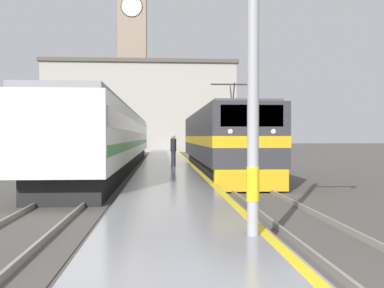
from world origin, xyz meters
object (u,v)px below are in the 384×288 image
catenary_mast (259,25)px  clock_tower (133,52)px  locomotive_train (220,141)px  person_on_platform (173,149)px  passenger_train (116,138)px

catenary_mast → clock_tower: bearing=95.4°
locomotive_train → catenary_mast: catenary_mast is taller
locomotive_train → person_on_platform: 2.71m
passenger_train → clock_tower: bearing=92.3°
passenger_train → catenary_mast: 23.10m
locomotive_train → passenger_train: size_ratio=0.53×
passenger_train → catenary_mast: bearing=-78.2°
locomotive_train → clock_tower: clock_tower is taller
person_on_platform → clock_tower: (-5.72, 53.43, 15.61)m
locomotive_train → clock_tower: 56.67m
catenary_mast → clock_tower: 73.07m
locomotive_train → passenger_train: (-6.32, 4.90, 0.15)m
passenger_train → clock_tower: (-2.01, 49.08, 14.99)m
passenger_train → catenary_mast: (4.70, -22.53, 2.06)m
clock_tower → locomotive_train: bearing=-81.2°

